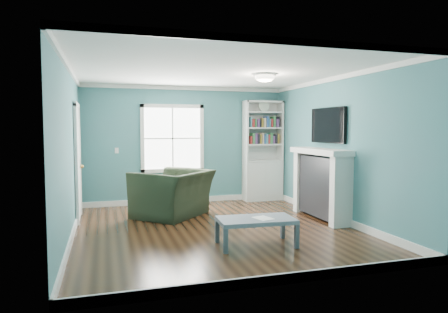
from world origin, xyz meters
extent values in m
plane|color=black|center=(0.00, 0.00, 0.00)|extent=(5.00, 5.00, 0.00)
plane|color=teal|center=(0.00, 2.50, 1.30)|extent=(4.50, 0.00, 4.50)
plane|color=teal|center=(0.00, -2.50, 1.30)|extent=(4.50, 0.00, 4.50)
plane|color=teal|center=(-2.25, 0.00, 1.30)|extent=(0.00, 5.00, 5.00)
plane|color=teal|center=(2.25, 0.00, 1.30)|extent=(0.00, 5.00, 5.00)
plane|color=white|center=(0.00, 0.00, 2.60)|extent=(5.00, 5.00, 0.00)
cube|color=white|center=(0.00, 2.48, 0.06)|extent=(4.50, 0.03, 0.12)
cube|color=white|center=(0.00, -2.48, 0.06)|extent=(4.50, 0.03, 0.12)
cube|color=white|center=(-2.23, 0.00, 0.06)|extent=(0.03, 5.00, 0.12)
cube|color=white|center=(2.23, 0.00, 0.06)|extent=(0.03, 5.00, 0.12)
cube|color=white|center=(0.00, 2.48, 2.56)|extent=(4.50, 0.04, 0.08)
cube|color=white|center=(0.00, -2.48, 2.56)|extent=(4.50, 0.04, 0.08)
cube|color=white|center=(-2.23, 0.00, 2.56)|extent=(0.04, 5.00, 0.08)
cube|color=white|center=(2.23, 0.00, 2.56)|extent=(0.04, 5.00, 0.08)
cube|color=white|center=(-0.30, 2.50, 1.45)|extent=(1.24, 0.01, 1.34)
cube|color=white|center=(-0.96, 2.48, 1.45)|extent=(0.08, 0.06, 1.50)
cube|color=white|center=(0.36, 2.48, 1.45)|extent=(0.08, 0.06, 1.50)
cube|color=white|center=(-0.30, 2.48, 0.74)|extent=(1.40, 0.06, 0.08)
cube|color=white|center=(-0.30, 2.48, 2.16)|extent=(1.40, 0.06, 0.08)
cube|color=white|center=(-0.30, 2.48, 1.45)|extent=(1.24, 0.03, 0.03)
cube|color=white|center=(-0.30, 2.48, 1.45)|extent=(0.03, 0.03, 1.34)
cube|color=silver|center=(1.77, 2.30, 0.45)|extent=(0.90, 0.35, 0.90)
cube|color=silver|center=(1.34, 2.30, 1.60)|extent=(0.04, 0.35, 1.40)
cube|color=silver|center=(2.20, 2.30, 1.60)|extent=(0.04, 0.35, 1.40)
cube|color=silver|center=(1.77, 2.46, 1.60)|extent=(0.90, 0.02, 1.40)
cube|color=silver|center=(1.77, 2.30, 2.28)|extent=(0.90, 0.35, 0.04)
cube|color=silver|center=(1.77, 2.30, 0.92)|extent=(0.84, 0.33, 0.03)
cube|color=silver|center=(1.77, 2.30, 1.30)|extent=(0.84, 0.33, 0.03)
cube|color=silver|center=(1.77, 2.30, 1.68)|extent=(0.84, 0.33, 0.03)
cube|color=silver|center=(1.77, 2.30, 2.04)|extent=(0.84, 0.33, 0.03)
cube|color=maroon|center=(1.77, 2.28, 1.43)|extent=(0.70, 0.25, 0.22)
cube|color=#33723F|center=(1.77, 2.28, 1.81)|extent=(0.70, 0.25, 0.22)
cylinder|color=beige|center=(1.77, 2.25, 2.19)|extent=(0.26, 0.06, 0.26)
cube|color=black|center=(2.09, 0.20, 0.60)|extent=(0.30, 1.20, 1.10)
cube|color=black|center=(2.07, 0.20, 0.40)|extent=(0.22, 0.65, 0.70)
cube|color=silver|center=(2.07, -0.47, 0.60)|extent=(0.36, 0.16, 1.20)
cube|color=silver|center=(2.07, 0.87, 0.60)|extent=(0.36, 0.16, 1.20)
cube|color=silver|center=(2.05, 0.20, 1.25)|extent=(0.44, 1.58, 0.10)
cube|color=black|center=(2.20, 0.20, 1.72)|extent=(0.06, 1.10, 0.65)
cube|color=silver|center=(-2.23, 1.40, 1.02)|extent=(0.04, 0.80, 2.05)
cube|color=white|center=(-2.22, 0.95, 1.02)|extent=(0.05, 0.08, 2.13)
cube|color=white|center=(-2.22, 1.85, 1.02)|extent=(0.05, 0.08, 2.13)
cube|color=white|center=(-2.22, 1.40, 2.09)|extent=(0.05, 0.98, 0.08)
sphere|color=#BF8C3F|center=(-2.17, 1.70, 0.95)|extent=(0.07, 0.07, 0.07)
ellipsoid|color=white|center=(0.90, 0.10, 2.54)|extent=(0.34, 0.34, 0.15)
cylinder|color=white|center=(0.90, 0.10, 2.58)|extent=(0.38, 0.38, 0.03)
cube|color=white|center=(-1.50, 2.48, 1.20)|extent=(0.08, 0.01, 0.12)
imported|color=black|center=(-0.51, 1.19, 0.58)|extent=(1.55, 1.57, 1.17)
cube|color=#454B53|center=(-0.22, -1.29, 0.17)|extent=(0.06, 0.06, 0.33)
cube|color=#454B53|center=(0.80, -1.35, 0.17)|extent=(0.06, 0.06, 0.33)
cube|color=#454B53|center=(-0.19, -0.76, 0.17)|extent=(0.06, 0.06, 0.33)
cube|color=#454B53|center=(0.83, -0.82, 0.17)|extent=(0.06, 0.06, 0.33)
cube|color=slate|center=(0.31, -1.05, 0.36)|extent=(1.11, 0.65, 0.06)
cube|color=white|center=(0.40, -1.09, 0.39)|extent=(0.28, 0.33, 0.00)
camera|label=1|loc=(-1.74, -6.29, 1.67)|focal=32.00mm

